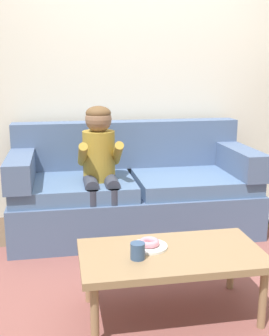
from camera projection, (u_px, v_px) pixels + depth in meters
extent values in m
plane|color=brown|center=(170.00, 272.00, 2.97)|extent=(10.00, 10.00, 0.00)
cube|color=silver|center=(135.00, 67.00, 3.98)|extent=(8.00, 0.10, 2.80)
cube|color=brown|center=(180.00, 289.00, 2.73)|extent=(2.86, 1.73, 0.01)
cube|color=slate|center=(134.00, 210.00, 3.67)|extent=(2.05, 0.90, 0.38)
cube|color=slate|center=(74.00, 187.00, 3.48)|extent=(0.98, 0.74, 0.12)
cube|color=slate|center=(193.00, 181.00, 3.65)|extent=(0.98, 0.74, 0.12)
cube|color=slate|center=(127.00, 144.00, 3.89)|extent=(2.05, 0.20, 0.42)
cube|color=slate|center=(21.00, 167.00, 3.42)|extent=(0.20, 0.90, 0.22)
cube|color=slate|center=(237.00, 159.00, 3.73)|extent=(0.20, 0.90, 0.22)
cube|color=#937551|center=(172.00, 255.00, 2.36)|extent=(1.02, 0.55, 0.04)
cylinder|color=#937551|center=(95.00, 317.00, 2.12)|extent=(0.04, 0.04, 0.36)
cylinder|color=#937551|center=(263.00, 300.00, 2.28)|extent=(0.04, 0.04, 0.36)
cylinder|color=#937551|center=(89.00, 276.00, 2.54)|extent=(0.04, 0.04, 0.36)
cylinder|color=#937551|center=(231.00, 264.00, 2.69)|extent=(0.04, 0.04, 0.36)
cylinder|color=olive|center=(99.00, 156.00, 3.42)|extent=(0.26, 0.26, 0.40)
sphere|color=#846047|center=(98.00, 119.00, 3.34)|extent=(0.21, 0.21, 0.21)
ellipsoid|color=brown|center=(98.00, 113.00, 3.33)|extent=(0.20, 0.20, 0.12)
cylinder|color=#333847|center=(91.00, 184.00, 3.31)|extent=(0.11, 0.30, 0.11)
cylinder|color=#333847|center=(93.00, 218.00, 3.22)|extent=(0.09, 0.09, 0.44)
cube|color=black|center=(95.00, 251.00, 3.23)|extent=(0.10, 0.20, 0.06)
cylinder|color=olive|center=(83.00, 155.00, 3.29)|extent=(0.07, 0.29, 0.23)
cylinder|color=#333847|center=(111.00, 183.00, 3.34)|extent=(0.11, 0.30, 0.11)
cylinder|color=#333847|center=(114.00, 217.00, 3.25)|extent=(0.09, 0.09, 0.44)
cube|color=black|center=(115.00, 250.00, 3.26)|extent=(0.10, 0.20, 0.06)
cylinder|color=olive|center=(117.00, 153.00, 3.34)|extent=(0.07, 0.29, 0.23)
cylinder|color=white|center=(149.00, 246.00, 2.41)|extent=(0.21, 0.21, 0.01)
torus|color=pink|center=(149.00, 242.00, 2.41)|extent=(0.17, 0.17, 0.04)
cylinder|color=#334C72|center=(138.00, 251.00, 2.26)|extent=(0.08, 0.08, 0.09)
cube|color=red|center=(213.00, 265.00, 3.01)|extent=(0.16, 0.09, 0.05)
cylinder|color=red|center=(202.00, 266.00, 3.00)|extent=(0.06, 0.06, 0.05)
cylinder|color=red|center=(225.00, 264.00, 3.03)|extent=(0.06, 0.06, 0.05)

